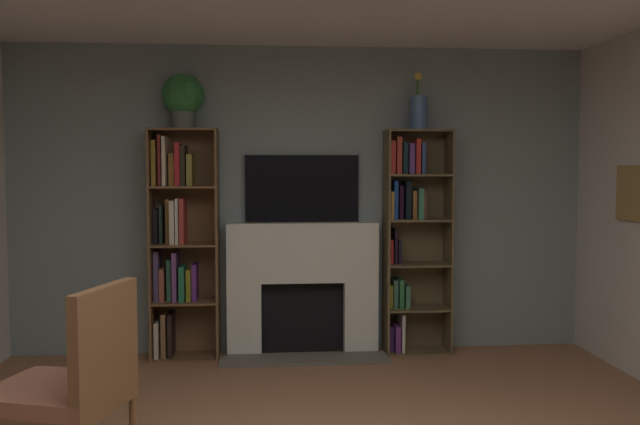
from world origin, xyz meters
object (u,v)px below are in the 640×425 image
object	(u,v)px
bookshelf_right	(410,233)
tv	(302,188)
fireplace	(303,285)
potted_plant	(183,98)
armchair	(71,384)
bookshelf_left	(179,242)
vase_with_flowers	(419,109)

from	to	relation	value
bookshelf_right	tv	bearing A→B (deg)	174.94
fireplace	tv	xyz separation A→B (m)	(0.00, 0.08, 0.83)
fireplace	potted_plant	size ratio (longest dim) A/B	3.08
fireplace	armchair	bearing A→B (deg)	-119.50
fireplace	bookshelf_left	world-z (taller)	bookshelf_left
fireplace	armchair	size ratio (longest dim) A/B	1.37
armchair	potted_plant	bearing A→B (deg)	82.07
potted_plant	tv	bearing A→B (deg)	6.95
fireplace	vase_with_flowers	distance (m)	1.79
bookshelf_right	armchair	bearing A→B (deg)	-134.22
fireplace	vase_with_flowers	size ratio (longest dim) A/B	2.84
tv	bookshelf_left	world-z (taller)	bookshelf_left
bookshelf_left	vase_with_flowers	size ratio (longest dim) A/B	3.93
bookshelf_right	potted_plant	distance (m)	2.23
fireplace	bookshelf_left	bearing A→B (deg)	-178.95
tv	bookshelf_right	xyz separation A→B (m)	(0.93, -0.08, -0.39)
fireplace	potted_plant	xyz separation A→B (m)	(-0.99, -0.04, 1.58)
tv	potted_plant	bearing A→B (deg)	-173.05
fireplace	bookshelf_right	size ratio (longest dim) A/B	0.72
bookshelf_left	armchair	world-z (taller)	bookshelf_left
potted_plant	vase_with_flowers	bearing A→B (deg)	0.03
tv	vase_with_flowers	size ratio (longest dim) A/B	2.00
armchair	vase_with_flowers	bearing A→B (deg)	44.61
fireplace	vase_with_flowers	bearing A→B (deg)	-2.53
bookshelf_left	armchair	distance (m)	2.34
vase_with_flowers	bookshelf_left	bearing A→B (deg)	179.31
fireplace	bookshelf_left	size ratio (longest dim) A/B	0.72
vase_with_flowers	armchair	size ratio (longest dim) A/B	0.48
tv	potted_plant	world-z (taller)	potted_plant
potted_plant	vase_with_flowers	size ratio (longest dim) A/B	0.92
bookshelf_left	bookshelf_right	size ratio (longest dim) A/B	1.00
fireplace	vase_with_flowers	world-z (taller)	vase_with_flowers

